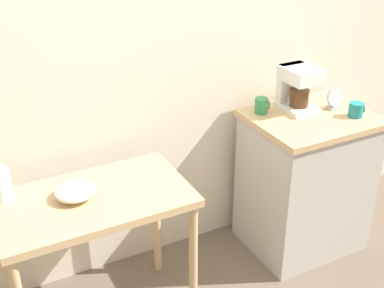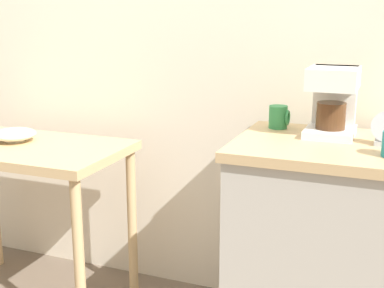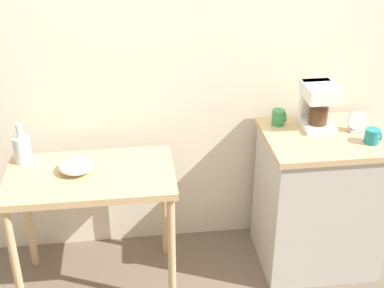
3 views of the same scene
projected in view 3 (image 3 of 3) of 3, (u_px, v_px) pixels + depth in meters
ground_plane at (199, 269)px, 3.35m from camera, size 8.00×8.00×0.00m
back_wall at (208, 30)px, 3.07m from camera, size 4.40×0.10×2.80m
wooden_table at (92, 190)px, 2.94m from camera, size 0.91×0.53×0.77m
kitchen_counter at (318, 200)px, 3.25m from camera, size 0.70×0.57×0.88m
bowl_stoneware at (76, 166)px, 2.90m from camera, size 0.19×0.19×0.06m
glass_carafe_vase at (22, 148)px, 2.97m from camera, size 0.10×0.10×0.24m
coffee_maker at (318, 103)px, 3.09m from camera, size 0.18×0.22×0.26m
mug_tall_green at (279, 117)px, 3.14m from camera, size 0.08×0.07×0.09m
mug_dark_teal at (372, 136)px, 2.94m from camera, size 0.09×0.08×0.08m
table_clock at (357, 123)px, 3.06m from camera, size 0.11×0.06×0.12m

